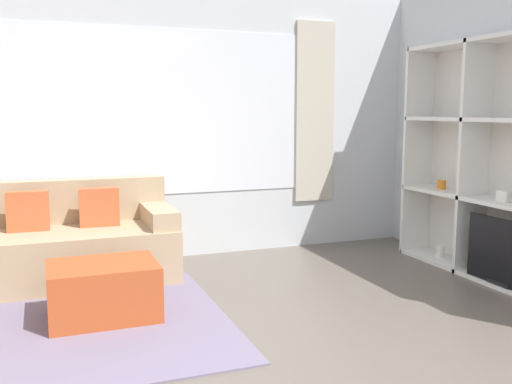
% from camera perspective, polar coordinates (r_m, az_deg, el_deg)
% --- Properties ---
extents(wall_back, '(6.65, 0.11, 2.70)m').
position_cam_1_polar(wall_back, '(5.69, -9.65, 6.88)').
color(wall_back, silver).
rests_on(wall_back, ground_plane).
extents(wall_right, '(0.07, 4.53, 2.70)m').
position_cam_1_polar(wall_right, '(5.48, 24.20, 6.18)').
color(wall_right, silver).
rests_on(wall_right, ground_plane).
extents(area_rug, '(2.92, 2.02, 0.01)m').
position_cam_1_polar(area_rug, '(4.19, -23.65, -13.01)').
color(area_rug, slate).
rests_on(area_rug, ground_plane).
extents(couch_main, '(1.81, 0.89, 0.85)m').
position_cam_1_polar(couch_main, '(5.23, -18.33, -5.01)').
color(couch_main, tan).
rests_on(couch_main, ground_plane).
extents(ottoman, '(0.75, 0.57, 0.40)m').
position_cam_1_polar(ottoman, '(4.24, -15.03, -9.54)').
color(ottoman, '#B74C23').
rests_on(ottoman, ground_plane).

